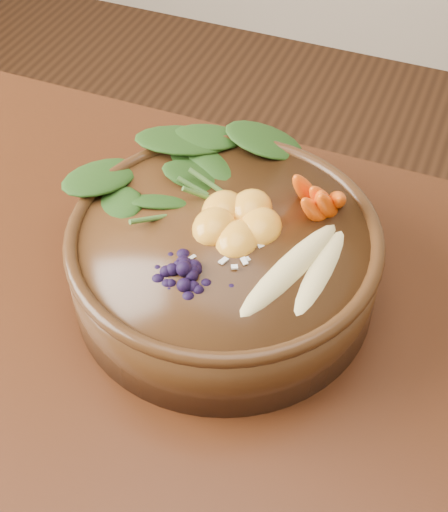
{
  "coord_description": "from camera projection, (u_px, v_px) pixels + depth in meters",
  "views": [
    {
      "loc": [
        0.05,
        -0.32,
        1.35
      ],
      "look_at": [
        -0.15,
        0.16,
        0.8
      ],
      "focal_mm": 50.0,
      "sensor_mm": 36.0,
      "label": 1
    }
  ],
  "objects": [
    {
      "name": "dining_table",
      "position": [
        299.0,
        506.0,
        0.72
      ],
      "size": [
        1.6,
        0.9,
        0.75
      ],
      "color": "#331C0C",
      "rests_on": "ground"
    },
    {
      "name": "kale_heap",
      "position": [
        222.0,
        162.0,
        0.77
      ],
      "size": [
        0.25,
        0.24,
        0.05
      ],
      "primitive_type": null,
      "rotation": [
        0.0,
        0.0,
        -0.23
      ],
      "color": "#224712",
      "rests_on": "stoneware_bowl"
    },
    {
      "name": "mandarin_cluster",
      "position": [
        237.0,
        210.0,
        0.73
      ],
      "size": [
        0.12,
        0.12,
        0.04
      ],
      "primitive_type": null,
      "rotation": [
        0.0,
        0.0,
        -0.23
      ],
      "color": "orange",
      "rests_on": "stoneware_bowl"
    },
    {
      "name": "stoneware_bowl",
      "position": [
        224.0,
        262.0,
        0.76
      ],
      "size": [
        0.39,
        0.39,
        0.09
      ],
      "primitive_type": "cylinder",
      "rotation": [
        0.0,
        0.0,
        -0.23
      ],
      "color": "#422611",
      "rests_on": "dining_table"
    },
    {
      "name": "coconut_flakes",
      "position": [
        213.0,
        244.0,
        0.72
      ],
      "size": [
        0.12,
        0.1,
        0.01
      ],
      "primitive_type": null,
      "rotation": [
        0.0,
        0.0,
        -0.23
      ],
      "color": "white",
      "rests_on": "stoneware_bowl"
    },
    {
      "name": "banana_halves",
      "position": [
        307.0,
        259.0,
        0.69
      ],
      "size": [
        0.09,
        0.18,
        0.03
      ],
      "rotation": [
        0.0,
        0.0,
        -0.23
      ],
      "color": "#E0CC84",
      "rests_on": "stoneware_bowl"
    },
    {
      "name": "carrot_cluster",
      "position": [
        321.0,
        176.0,
        0.73
      ],
      "size": [
        0.08,
        0.08,
        0.09
      ],
      "primitive_type": null,
      "rotation": [
        0.0,
        0.0,
        -0.23
      ],
      "color": "#EF4E0A",
      "rests_on": "stoneware_bowl"
    },
    {
      "name": "blueberry_pile",
      "position": [
        186.0,
        258.0,
        0.68
      ],
      "size": [
        0.17,
        0.15,
        0.05
      ],
      "primitive_type": null,
      "rotation": [
        0.0,
        0.0,
        -0.23
      ],
      "color": "black",
      "rests_on": "stoneware_bowl"
    }
  ]
}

